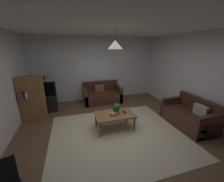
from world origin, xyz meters
The scene contains 19 objects.
floor centered at (0.00, 0.00, -0.01)m, with size 5.19×5.31×0.02m, color brown.
rug centered at (0.00, -0.20, 0.00)m, with size 3.37×2.92×0.01m, color beige.
wall_back centered at (0.00, 2.69, 1.32)m, with size 5.31×0.06×2.63m, color silver.
wall_right centered at (2.62, 0.00, 1.32)m, with size 0.06×5.31×2.63m, color silver.
ceiling centered at (0.00, 0.00, 2.64)m, with size 5.19×5.31×0.02m, color white.
window_pane centered at (-0.08, 2.65, 1.34)m, with size 1.37×0.01×0.92m, color white.
couch_under_window centered at (0.14, 2.19, 0.28)m, with size 1.50×0.81×0.82m.
couch_right_side centered at (2.13, -0.35, 0.28)m, with size 0.81×1.43×0.82m.
coffee_table centered at (0.02, 0.11, 0.37)m, with size 1.06×0.66×0.44m.
book_on_table_0 centered at (-0.05, 0.05, 0.45)m, with size 0.12×0.12×0.03m, color #B22D2D.
book_on_table_1 centered at (-0.03, 0.05, 0.48)m, with size 0.12×0.11×0.02m, color beige.
book_on_table_2 centered at (-0.04, 0.06, 0.50)m, with size 0.16×0.10×0.03m, color gold.
remote_on_table_0 centered at (0.31, 0.13, 0.45)m, with size 0.05×0.16×0.02m, color black.
potted_plant_on_table centered at (0.07, 0.14, 0.60)m, with size 0.20×0.22×0.30m.
tv_stand centered at (-2.04, 1.91, 0.25)m, with size 0.90×0.44×0.50m, color black.
tv centered at (-2.04, 1.88, 0.79)m, with size 0.91×0.16×0.56m.
potted_palm_corner centered at (-2.14, 2.42, 0.64)m, with size 0.80×0.99×1.32m.
bookshelf_corner centered at (-2.23, 1.32, 0.70)m, with size 0.70×0.31×1.40m.
pendant_lamp centered at (0.02, 0.11, 2.25)m, with size 0.36×0.36×0.48m.
Camera 1 is at (-1.05, -3.18, 2.19)m, focal length 22.35 mm.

